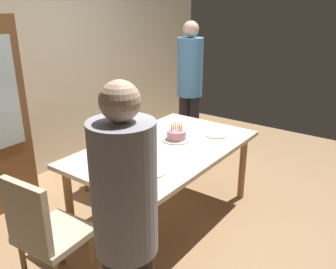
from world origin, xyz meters
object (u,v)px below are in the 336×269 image
Objects in this scene: dining_table at (165,154)px; chair_spindle_back at (108,151)px; plate_far_side at (138,143)px; plate_near_celebrant at (152,172)px; plate_near_guest at (216,135)px; chair_upholstered at (44,231)px; person_guest at (190,83)px; person_celebrant at (126,224)px; birthday_cake at (176,136)px.

dining_table is 0.89m from chair_spindle_back.
plate_far_side reaches higher than dining_table.
plate_near_celebrant is 1.29m from chair_spindle_back.
plate_near_guest is at bearing 0.00° from plate_near_celebrant.
plate_near_guest is at bearing -68.79° from chair_spindle_back.
chair_upholstered is (-1.27, 0.08, -0.14)m from dining_table.
person_guest is at bearing 14.31° from plate_far_side.
chair_spindle_back is 0.56× the size of person_celebrant.
chair_spindle_back is 0.53× the size of person_guest.
plate_far_side is 1.61m from person_celebrant.
dining_table is 0.27m from plate_far_side.
person_celebrant is at bearing -148.86° from plate_near_celebrant.
chair_upholstered is (-1.47, 0.07, -0.26)m from birthday_cake.
plate_far_side is at bearing 140.23° from birthday_cake.
chair_upholstered reaches higher than plate_near_celebrant.
chair_spindle_back is (0.59, 1.10, -0.30)m from plate_near_celebrant.
plate_near_guest is (0.53, -0.24, 0.08)m from dining_table.
person_guest reaches higher than dining_table.
dining_table is at bearing 26.38° from plate_near_celebrant.
person_guest reaches higher than plate_near_celebrant.
dining_table is at bearing 155.55° from plate_near_guest.
person_celebrant is at bearing -153.60° from birthday_cake.
chair_upholstered is at bearing 177.18° from birthday_cake.
plate_far_side is at bearing 7.84° from chair_upholstered.
chair_upholstered is (-1.38, -0.78, 0.07)m from chair_spindle_back.
plate_near_celebrant is 1.00× the size of plate_far_side.
person_celebrant is at bearing -164.67° from plate_near_guest.
plate_near_guest is 0.12× the size of person_guest.
chair_spindle_back is at bearing 48.28° from person_celebrant.
person_guest is (0.82, 0.85, 0.27)m from plate_near_guest.
birthday_cake is 0.16× the size of person_guest.
chair_upholstered is at bearing 169.96° from plate_near_guest.
chair_upholstered is at bearing 176.49° from dining_table.
person_guest reaches higher than birthday_cake.
plate_near_celebrant is 0.63m from plate_far_side.
plate_near_guest is at bearing -10.04° from chair_upholstered.
chair_upholstered is at bearing -172.16° from plate_far_side.
person_celebrant is at bearing -153.10° from person_guest.
dining_table is 0.23m from birthday_cake.
person_celebrant is (-1.24, -0.99, 0.20)m from plate_far_side.
person_celebrant is (-1.33, -0.75, 0.29)m from dining_table.
chair_upholstered reaches higher than plate_far_side.
chair_spindle_back is (-0.09, 0.85, -0.34)m from birthday_cake.
birthday_cake is 1.27× the size of plate_near_guest.
dining_table is at bearing -96.91° from chair_spindle_back.
person_celebrant is (-0.85, -0.51, 0.20)m from plate_near_celebrant.
person_guest is at bearing 46.06° from plate_near_guest.
plate_near_celebrant is at bearing 180.00° from plate_near_guest.
dining_table is 0.55m from plate_near_celebrant.
plate_near_celebrant is at bearing -129.52° from plate_far_side.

